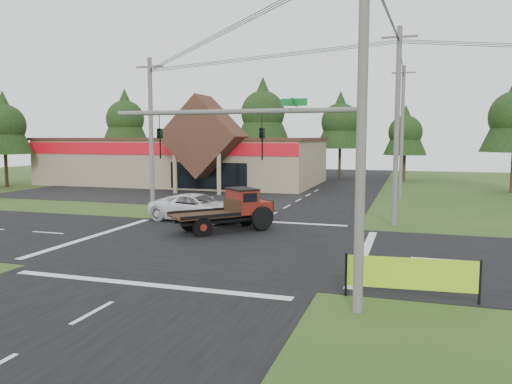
% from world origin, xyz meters
% --- Properties ---
extents(ground, '(120.00, 120.00, 0.00)m').
position_xyz_m(ground, '(0.00, 0.00, 0.00)').
color(ground, '#264619').
rests_on(ground, ground).
extents(road_ns, '(12.00, 120.00, 0.02)m').
position_xyz_m(road_ns, '(0.00, 0.00, 0.01)').
color(road_ns, black).
rests_on(road_ns, ground).
extents(road_ew, '(120.00, 12.00, 0.02)m').
position_xyz_m(road_ew, '(0.00, 0.00, 0.01)').
color(road_ew, black).
rests_on(road_ew, ground).
extents(parking_apron, '(28.00, 14.00, 0.02)m').
position_xyz_m(parking_apron, '(-14.00, 19.00, 0.01)').
color(parking_apron, black).
rests_on(parking_apron, ground).
extents(cvs_building, '(30.40, 18.20, 9.19)m').
position_xyz_m(cvs_building, '(-15.70, 29.57, 2.78)').
color(cvs_building, gray).
rests_on(cvs_building, ground).
extents(traffic_signal_mast, '(8.12, 0.24, 7.00)m').
position_xyz_m(traffic_signal_mast, '(5.82, -7.50, 4.43)').
color(traffic_signal_mast, '#595651').
rests_on(traffic_signal_mast, ground).
extents(utility_pole_nr, '(2.00, 0.30, 11.00)m').
position_xyz_m(utility_pole_nr, '(7.50, -7.50, 5.64)').
color(utility_pole_nr, '#595651').
rests_on(utility_pole_nr, ground).
extents(utility_pole_nw, '(2.00, 0.30, 10.50)m').
position_xyz_m(utility_pole_nw, '(-8.00, 8.00, 5.39)').
color(utility_pole_nw, '#595651').
rests_on(utility_pole_nw, ground).
extents(utility_pole_ne, '(2.00, 0.30, 11.50)m').
position_xyz_m(utility_pole_ne, '(8.00, 8.00, 5.89)').
color(utility_pole_ne, '#595651').
rests_on(utility_pole_ne, ground).
extents(utility_pole_n, '(2.00, 0.30, 11.20)m').
position_xyz_m(utility_pole_n, '(8.00, 22.00, 5.74)').
color(utility_pole_n, '#595651').
rests_on(utility_pole_n, ground).
extents(tree_row_a, '(6.72, 6.72, 12.12)m').
position_xyz_m(tree_row_a, '(-30.00, 40.00, 8.05)').
color(tree_row_a, '#332316').
rests_on(tree_row_a, ground).
extents(tree_row_b, '(5.60, 5.60, 10.10)m').
position_xyz_m(tree_row_b, '(-20.00, 42.00, 6.70)').
color(tree_row_b, '#332316').
rests_on(tree_row_b, ground).
extents(tree_row_c, '(7.28, 7.28, 13.13)m').
position_xyz_m(tree_row_c, '(-10.00, 41.00, 8.72)').
color(tree_row_c, '#332316').
rests_on(tree_row_c, ground).
extents(tree_row_d, '(6.16, 6.16, 11.11)m').
position_xyz_m(tree_row_d, '(0.00, 42.00, 7.38)').
color(tree_row_d, '#332316').
rests_on(tree_row_d, ground).
extents(tree_row_e, '(5.04, 5.04, 9.09)m').
position_xyz_m(tree_row_e, '(8.00, 40.00, 6.03)').
color(tree_row_e, '#332316').
rests_on(tree_row_e, ground).
extents(tree_side_w, '(5.60, 5.60, 10.10)m').
position_xyz_m(tree_side_w, '(-32.00, 20.00, 6.70)').
color(tree_side_w, '#332316').
rests_on(tree_side_w, ground).
extents(antique_flatbed_truck, '(5.57, 5.67, 2.40)m').
position_xyz_m(antique_flatbed_truck, '(-0.98, 3.38, 1.20)').
color(antique_flatbed_truck, '#5B1D0D').
rests_on(antique_flatbed_truck, ground).
extents(roadside_banner, '(4.20, 0.47, 1.44)m').
position_xyz_m(roadside_banner, '(9.01, -5.91, 0.72)').
color(roadside_banner, '#99D11B').
rests_on(roadside_banner, ground).
extents(white_pickup, '(6.34, 3.47, 1.68)m').
position_xyz_m(white_pickup, '(-3.87, 6.22, 0.84)').
color(white_pickup, white).
rests_on(white_pickup, ground).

